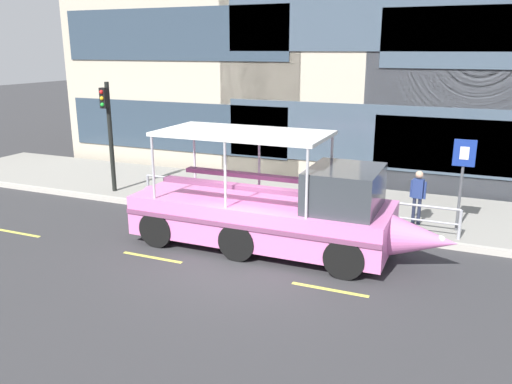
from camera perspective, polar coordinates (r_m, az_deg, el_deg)
ground_plane at (r=13.30m, az=-1.24°, el=-7.88°), size 120.00×120.00×0.00m
sidewalk at (r=18.21m, az=6.00°, el=-1.08°), size 32.00×4.80×0.18m
curb_edge at (r=15.96m, az=3.34°, el=-3.46°), size 32.00×0.18×0.18m
lane_centreline at (r=12.78m, az=-2.39°, el=-8.89°), size 25.80×0.12×0.01m
curb_guardrail at (r=16.10m, az=3.29°, el=-0.72°), size 10.34×0.09×0.88m
traffic_light_pole at (r=19.36m, az=-16.04°, el=7.02°), size 0.24×0.46×3.99m
parking_sign at (r=15.66m, az=21.95°, el=2.32°), size 0.60×0.12×2.69m
duck_tour_boat at (r=13.90m, az=2.46°, el=-2.22°), size 8.76×2.61×3.17m
pedestrian_near_bow at (r=16.03m, az=17.53°, el=-0.03°), size 0.47×0.24×1.65m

